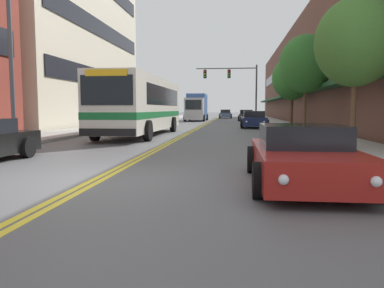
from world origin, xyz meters
name	(u,v)px	position (x,y,z in m)	size (l,w,h in m)	color
ground_plane	(211,122)	(0.00, 37.00, 0.00)	(240.00, 240.00, 0.00)	#565659
sidewalk_left	(152,121)	(-7.12, 37.00, 0.07)	(3.25, 106.00, 0.15)	#9E9B96
sidewalk_right	(271,121)	(7.12, 37.00, 0.07)	(3.25, 106.00, 0.15)	#9E9B96
centre_line	(211,122)	(0.00, 37.00, 0.00)	(0.34, 106.00, 0.01)	yellow
storefront_row_right	(324,76)	(12.98, 37.00, 5.24)	(9.10, 68.00, 10.48)	brown
city_bus	(142,104)	(-2.47, 13.70, 1.83)	(2.89, 11.95, 3.24)	silver
car_silver_parked_left_mid	(152,119)	(-4.27, 24.09, 0.62)	(2.15, 4.25, 1.35)	#B7B7BC
car_red_parked_right_foreground	(302,156)	(4.29, 0.00, 0.57)	(2.11, 4.45, 1.20)	maroon
car_navy_parked_right_mid	(254,120)	(4.44, 22.84, 0.63)	(2.15, 4.24, 1.35)	#19234C
car_dark_grey_parked_right_far	(246,116)	(4.32, 40.72, 0.64)	(2.08, 4.31, 1.40)	#38383D
car_slate_blue_moving_lead	(226,114)	(1.34, 54.05, 0.65)	(2.07, 4.24, 1.41)	#475675
box_truck	(197,107)	(-1.99, 39.94, 1.74)	(2.58, 7.14, 3.42)	#B7B7BC
traffic_signal_mast	(235,81)	(2.88, 34.24, 4.54)	(6.74, 0.38, 6.33)	#47474C
street_lamp_left_near	(20,28)	(-4.91, 5.42, 4.47)	(2.61, 0.28, 7.39)	#47474C
street_tree_right_near	(356,42)	(7.02, 5.92, 3.80)	(2.77, 2.77, 5.18)	brown
street_tree_right_mid	(306,64)	(7.11, 15.67, 4.21)	(3.16, 3.16, 5.81)	brown
street_tree_right_far	(292,78)	(7.51, 23.73, 4.01)	(3.25, 3.25, 5.66)	brown
fire_hydrant	(318,136)	(5.95, 6.35, 0.55)	(0.34, 0.26, 0.81)	#B7B7BC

